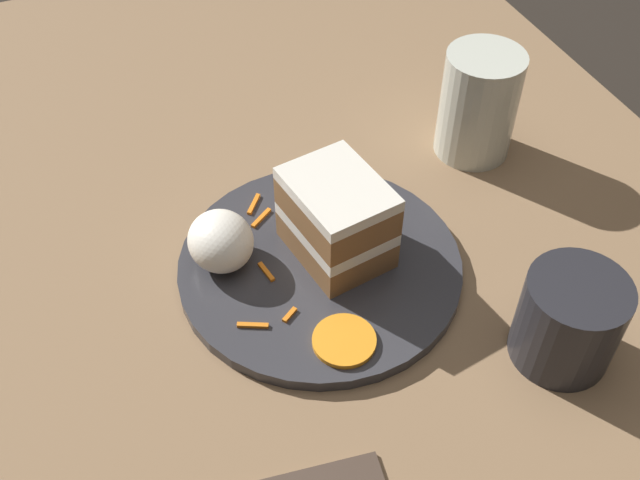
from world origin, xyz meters
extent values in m
plane|color=black|center=(0.00, 0.00, 0.00)|extent=(6.00, 6.00, 0.00)
cube|color=#846647|center=(0.00, 0.00, 0.02)|extent=(1.22, 0.81, 0.03)
cylinder|color=#333338|center=(-0.01, -0.01, 0.04)|extent=(0.25, 0.25, 0.01)
cube|color=brown|center=(-0.02, 0.01, 0.06)|extent=(0.10, 0.09, 0.03)
cube|color=white|center=(-0.02, 0.01, 0.08)|extent=(0.10, 0.09, 0.01)
cube|color=brown|center=(-0.02, 0.01, 0.10)|extent=(0.10, 0.09, 0.03)
cube|color=white|center=(-0.02, 0.01, 0.12)|extent=(0.10, 0.09, 0.01)
ellipsoid|color=white|center=(-0.05, -0.09, 0.07)|extent=(0.06, 0.06, 0.05)
cylinder|color=orange|center=(0.08, -0.02, 0.05)|extent=(0.05, 0.05, 0.00)
cube|color=orange|center=(-0.05, 0.08, 0.05)|extent=(0.01, 0.02, 0.00)
cube|color=orange|center=(0.03, -0.09, 0.05)|extent=(0.01, 0.03, 0.00)
cube|color=orange|center=(-0.02, -0.06, 0.05)|extent=(0.02, 0.01, 0.00)
cube|color=orange|center=(0.04, -0.05, 0.05)|extent=(0.01, 0.02, 0.00)
cube|color=orange|center=(-0.10, -0.04, 0.05)|extent=(0.02, 0.02, 0.00)
cube|color=orange|center=(-0.08, -0.04, 0.05)|extent=(0.02, 0.02, 0.00)
cylinder|color=beige|center=(-0.11, 0.20, 0.09)|extent=(0.08, 0.08, 0.11)
cylinder|color=silver|center=(-0.11, 0.20, 0.05)|extent=(0.07, 0.07, 0.04)
cylinder|color=#232328|center=(0.14, 0.14, 0.07)|extent=(0.08, 0.08, 0.08)
cylinder|color=#382314|center=(0.14, 0.14, 0.11)|extent=(0.07, 0.07, 0.01)
camera|label=1|loc=(0.40, -0.17, 0.54)|focal=42.00mm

